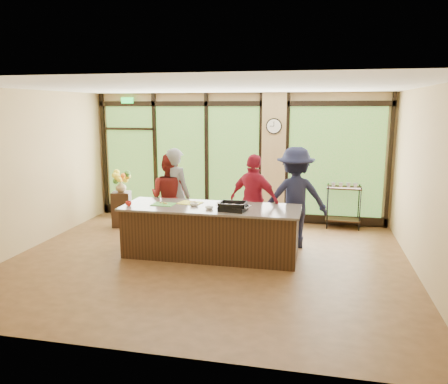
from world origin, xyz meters
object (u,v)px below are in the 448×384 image
at_px(cook_left, 176,195).
at_px(roasting_pan, 233,208).
at_px(island_base, 211,232).
at_px(cook_right, 295,198).
at_px(flower_stand, 122,209).
at_px(bar_cart, 344,201).

bearing_deg(cook_left, roasting_pan, 166.17).
bearing_deg(island_base, cook_left, 138.73).
bearing_deg(island_base, cook_right, 30.96).
bearing_deg(flower_stand, cook_right, -23.63).
relative_size(cook_right, flower_stand, 2.44).
bearing_deg(cook_left, cook_right, -155.37).
height_order(roasting_pan, flower_stand, roasting_pan).
xyz_separation_m(cook_right, bar_cart, (1.00, 1.58, -0.35)).
relative_size(roasting_pan, flower_stand, 0.57).
bearing_deg(cook_right, bar_cart, -133.79).
distance_m(cook_left, flower_stand, 1.79).
bearing_deg(roasting_pan, cook_left, 151.72).
relative_size(island_base, bar_cart, 3.00).
bearing_deg(cook_left, bar_cart, -130.89).
xyz_separation_m(island_base, flower_stand, (-2.46, 1.53, -0.04)).
distance_m(island_base, cook_left, 1.33).
relative_size(island_base, cook_right, 1.60).
bearing_deg(cook_left, flower_stand, -2.04).
bearing_deg(bar_cart, roasting_pan, -123.97).
distance_m(island_base, roasting_pan, 0.72).
height_order(island_base, roasting_pan, roasting_pan).
bearing_deg(flower_stand, bar_cart, -3.43).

